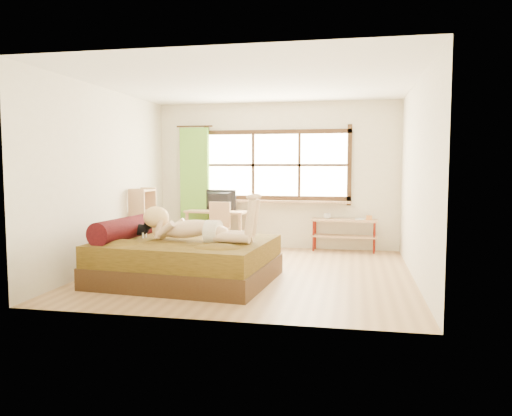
% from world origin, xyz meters
% --- Properties ---
extents(floor, '(4.50, 4.50, 0.00)m').
position_xyz_m(floor, '(0.00, 0.00, 0.00)').
color(floor, '#9E754C').
rests_on(floor, ground).
extents(ceiling, '(4.50, 4.50, 0.00)m').
position_xyz_m(ceiling, '(0.00, 0.00, 2.70)').
color(ceiling, white).
rests_on(ceiling, wall_back).
extents(wall_back, '(4.50, 0.00, 4.50)m').
position_xyz_m(wall_back, '(0.00, 2.25, 1.35)').
color(wall_back, silver).
rests_on(wall_back, floor).
extents(wall_front, '(4.50, 0.00, 4.50)m').
position_xyz_m(wall_front, '(0.00, -2.25, 1.35)').
color(wall_front, silver).
rests_on(wall_front, floor).
extents(wall_left, '(0.00, 4.50, 4.50)m').
position_xyz_m(wall_left, '(-2.25, 0.00, 1.35)').
color(wall_left, silver).
rests_on(wall_left, floor).
extents(wall_right, '(0.00, 4.50, 4.50)m').
position_xyz_m(wall_right, '(2.25, 0.00, 1.35)').
color(wall_right, silver).
rests_on(wall_right, floor).
extents(window, '(2.80, 0.16, 1.46)m').
position_xyz_m(window, '(0.00, 2.22, 1.51)').
color(window, '#FFEDBF').
rests_on(window, wall_back).
extents(curtain, '(0.55, 0.10, 2.20)m').
position_xyz_m(curtain, '(-1.55, 2.13, 1.15)').
color(curtain, '#518E26').
rests_on(curtain, wall_back).
extents(bed, '(2.38, 1.98, 0.84)m').
position_xyz_m(bed, '(-0.82, -0.66, 0.30)').
color(bed, '#341A0F').
rests_on(bed, floor).
extents(woman, '(1.59, 0.59, 0.67)m').
position_xyz_m(woman, '(-0.61, -0.72, 0.89)').
color(woman, '#DEB58F').
rests_on(woman, bed).
extents(kitten, '(0.34, 0.16, 0.27)m').
position_xyz_m(kitten, '(-1.48, -0.57, 0.69)').
color(kitten, black).
rests_on(kitten, bed).
extents(desk, '(1.19, 0.65, 0.71)m').
position_xyz_m(desk, '(-1.06, 1.95, 0.62)').
color(desk, '#A37858').
rests_on(desk, floor).
extents(monitor, '(0.66, 0.16, 0.38)m').
position_xyz_m(monitor, '(-1.06, 2.00, 0.90)').
color(monitor, black).
rests_on(monitor, desk).
extents(chair, '(0.44, 0.44, 0.89)m').
position_xyz_m(chair, '(-0.95, 1.58, 0.50)').
color(chair, '#A37858').
rests_on(chair, floor).
extents(pipe_shelf, '(1.18, 0.37, 0.66)m').
position_xyz_m(pipe_shelf, '(1.28, 2.07, 0.43)').
color(pipe_shelf, '#A37858').
rests_on(pipe_shelf, floor).
extents(cup, '(0.13, 0.13, 0.10)m').
position_xyz_m(cup, '(0.96, 2.07, 0.63)').
color(cup, gray).
rests_on(cup, pipe_shelf).
extents(book, '(0.17, 0.23, 0.02)m').
position_xyz_m(book, '(1.46, 2.07, 0.59)').
color(book, gray).
rests_on(book, pipe_shelf).
extents(bookshelf, '(0.29, 0.51, 1.15)m').
position_xyz_m(bookshelf, '(-2.08, 0.92, 0.59)').
color(bookshelf, '#A37858').
rests_on(bookshelf, floor).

